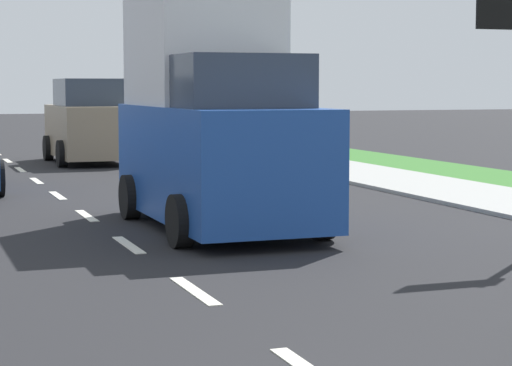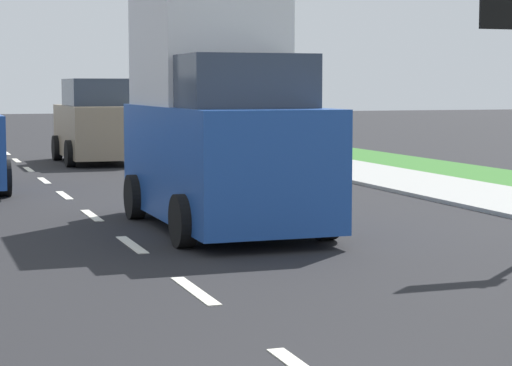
{
  "view_description": "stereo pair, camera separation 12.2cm",
  "coord_description": "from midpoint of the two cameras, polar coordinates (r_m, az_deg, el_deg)",
  "views": [
    {
      "loc": [
        -2.69,
        -3.52,
        2.03
      ],
      "look_at": [
        0.51,
        5.3,
        1.1
      ],
      "focal_mm": 69.01,
      "sensor_mm": 36.0,
      "label": 1
    },
    {
      "loc": [
        -2.57,
        -3.57,
        2.03
      ],
      "look_at": [
        0.51,
        5.3,
        1.1
      ],
      "focal_mm": 69.01,
      "sensor_mm": 36.0,
      "label": 2
    }
  ],
  "objects": [
    {
      "name": "ground_plane",
      "position": [
        24.77,
        -13.72,
        0.8
      ],
      "size": [
        96.0,
        96.0,
        0.0
      ],
      "primitive_type": "plane",
      "color": "black"
    },
    {
      "name": "lane_center_line",
      "position": [
        28.94,
        -14.62,
        1.47
      ],
      "size": [
        0.14,
        46.4,
        0.01
      ],
      "color": "silver",
      "rests_on": "ground"
    },
    {
      "name": "delivery_truck",
      "position": [
        14.11,
        -2.68,
        3.95
      ],
      "size": [
        2.16,
        4.6,
        3.54
      ],
      "color": "#1E4799",
      "rests_on": "ground"
    },
    {
      "name": "car_outgoing_far",
      "position": [
        26.25,
        -9.86,
        3.39
      ],
      "size": [
        1.96,
        3.89,
        2.21
      ],
      "color": "gray",
      "rests_on": "ground"
    }
  ]
}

